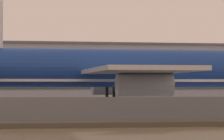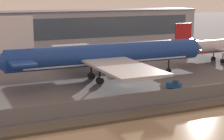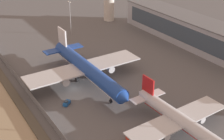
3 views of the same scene
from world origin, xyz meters
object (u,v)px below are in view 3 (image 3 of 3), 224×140
Objects in this scene: apron_light_mast_apron_east at (70,16)px; cargo_jet_blue at (86,68)px; passenger_jet_silver at (181,120)px; baggage_tug at (67,103)px; ops_van at (133,140)px.

cargo_jet_blue is at bearing -19.47° from apron_light_mast_apron_east.
cargo_jet_blue is 1.34× the size of passenger_jet_silver.
baggage_tug is at bearing -145.59° from passenger_jet_silver.
cargo_jet_blue is 15.86× the size of baggage_tug.
ops_van is (28.99, 7.54, 0.47)m from baggage_tug.
cargo_jet_blue reaches higher than baggage_tug.
ops_van is at bearing -8.57° from cargo_jet_blue.
cargo_jet_blue is 18.08m from baggage_tug.
ops_van is (39.73, -5.99, -4.86)m from cargo_jet_blue.
passenger_jet_silver is (43.29, 8.77, -1.41)m from cargo_jet_blue.
apron_light_mast_apron_east is at bearing 153.03° from baggage_tug.
ops_van is at bearing -14.87° from apron_light_mast_apron_east.
passenger_jet_silver is at bearing -5.74° from apron_light_mast_apron_east.
apron_light_mast_apron_east is at bearing 174.26° from passenger_jet_silver.
apron_light_mast_apron_east reaches higher than ops_van.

